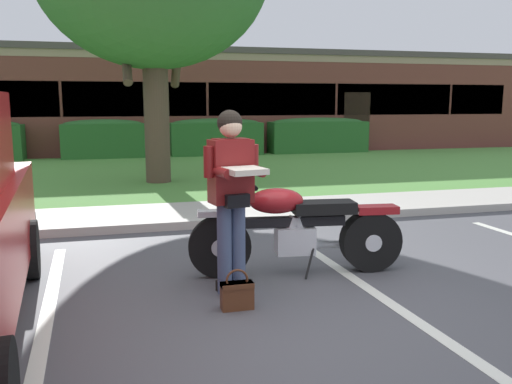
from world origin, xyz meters
TOP-DOWN VIEW (x-y plane):
  - ground_plane at (0.00, 0.00)m, footprint 140.00×140.00m
  - curb_strip at (0.00, 3.13)m, footprint 60.00×0.20m
  - concrete_walk at (0.00, 3.98)m, footprint 60.00×1.50m
  - grass_lawn at (0.00, 8.91)m, footprint 60.00×8.36m
  - stall_stripe_0 at (-1.92, 0.20)m, footprint 0.30×4.40m
  - stall_stripe_1 at (0.99, 0.20)m, footprint 0.30×4.40m
  - motorcycle at (0.55, 0.81)m, footprint 2.24×0.82m
  - rider_person at (-0.30, 0.44)m, footprint 0.53×0.63m
  - handbag at (-0.34, 0.03)m, footprint 0.28×0.13m
  - hedge_center_left at (-1.67, 12.97)m, footprint 2.49×0.90m
  - hedge_center_right at (1.87, 12.97)m, footprint 2.98×0.90m
  - hedge_right at (5.41, 12.97)m, footprint 3.38×0.90m
  - brick_building at (1.69, 18.76)m, footprint 27.30×10.60m

SIDE VIEW (x-z plane):
  - ground_plane at x=0.00m, z-range 0.00..0.00m
  - stall_stripe_0 at x=-1.92m, z-range 0.00..0.01m
  - stall_stripe_1 at x=0.99m, z-range 0.00..0.01m
  - grass_lawn at x=0.00m, z-range 0.00..0.06m
  - concrete_walk at x=0.00m, z-range 0.00..0.08m
  - curb_strip at x=0.00m, z-range 0.00..0.12m
  - handbag at x=-0.34m, z-range -0.04..0.32m
  - motorcycle at x=0.55m, z-range -0.14..1.12m
  - hedge_center_left at x=-1.67m, z-range 0.03..1.27m
  - hedge_center_right at x=1.87m, z-range 0.03..1.27m
  - hedge_right at x=5.41m, z-range 0.03..1.27m
  - rider_person at x=-0.30m, z-range 0.15..1.86m
  - brick_building at x=1.69m, z-range 0.00..3.57m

